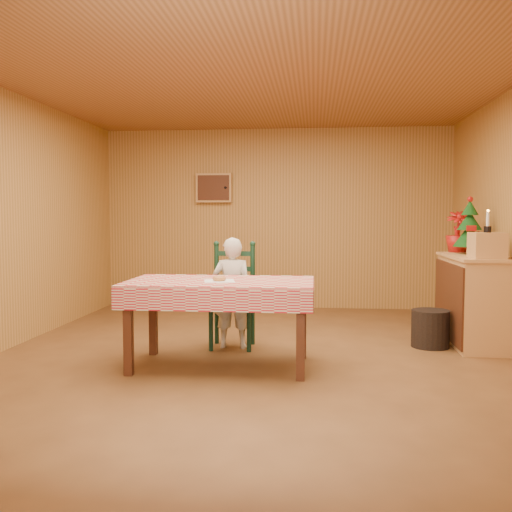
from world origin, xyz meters
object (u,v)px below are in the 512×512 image
Objects in this scene: seated_child at (232,293)px; shelf_unit at (473,300)px; christmas_tree at (469,228)px; crate at (487,245)px; ladder_chair at (233,298)px; storage_bin at (430,329)px; dining_table at (220,290)px.

shelf_unit is at bearing -170.26° from seated_child.
christmas_tree is at bearing -164.82° from seated_child.
ladder_chair is at bearing 179.29° from crate.
storage_bin is at bearing 156.89° from crate.
crate is at bearing -23.11° from storage_bin.
christmas_tree is at bearing 13.96° from ladder_chair.
seated_child is 2.54m from crate.
seated_child reaches higher than storage_bin.
ladder_chair is (-0.00, 0.79, -0.18)m from dining_table.
shelf_unit is at bearing 22.68° from storage_bin.
christmas_tree is (0.01, 0.25, 0.74)m from shelf_unit.
shelf_unit is 2.00× the size of christmas_tree.
seated_child is (0.00, -0.06, 0.06)m from ladder_chair.
ladder_chair is 0.08m from seated_child.
christmas_tree is (-0.00, 0.65, 0.16)m from crate.
storage_bin is (-0.48, 0.20, -0.86)m from crate.
dining_table is at bearing 90.00° from seated_child.
shelf_unit is 0.79m from christmas_tree.
crate is at bearing 16.89° from dining_table.
dining_table is 2.75m from shelf_unit.
ladder_chair is 2.51m from shelf_unit.
christmas_tree is 1.21m from storage_bin.
dining_table is 4.34× the size of storage_bin.
dining_table is at bearing -154.50° from storage_bin.
seated_child is 2.52m from shelf_unit.
shelf_unit is 0.71m from crate.
seated_child is 3.75× the size of crate.
dining_table is 1.53× the size of ladder_chair.
seated_child is at bearing -179.40° from crate.
seated_child is 2.95× the size of storage_bin.
shelf_unit reaches higher than storage_bin.
crate is 0.48× the size of christmas_tree.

